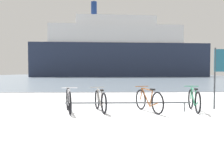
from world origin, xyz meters
TOP-DOWN VIEW (x-y plane):
  - ground at (0.00, 53.90)m, footprint 80.00×132.00m
  - bike_rack at (0.90, 2.54)m, footprint 3.96×0.08m
  - bicycle_0 at (-0.96, 2.53)m, footprint 0.52×1.68m
  - bicycle_1 at (0.03, 2.61)m, footprint 0.53×1.60m
  - bicycle_2 at (1.53, 2.47)m, footprint 0.67×1.65m
  - bicycle_3 at (3.01, 2.57)m, footprint 0.46×1.65m
  - info_sign at (4.11, 2.98)m, footprint 0.55×0.11m
  - ferry_ship at (4.24, 61.03)m, footprint 45.71×10.23m

SIDE VIEW (x-z plane):
  - ground at x=0.00m, z-range -0.08..0.00m
  - bike_rack at x=0.90m, z-range 0.12..0.42m
  - bicycle_1 at x=0.03m, z-range -0.04..0.72m
  - bicycle_3 at x=3.01m, z-range -0.04..0.75m
  - bicycle_2 at x=1.53m, z-range -0.04..0.75m
  - bicycle_0 at x=-0.96m, z-range -0.04..0.76m
  - info_sign at x=4.11m, z-range 0.37..2.43m
  - ferry_ship at x=4.24m, z-range -3.20..16.22m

